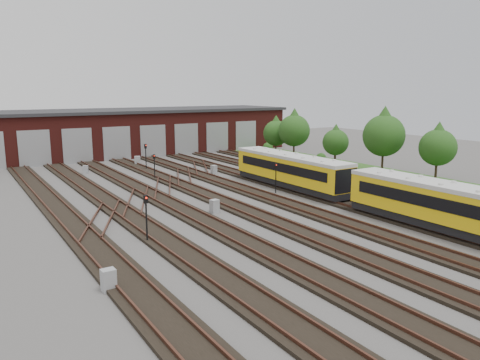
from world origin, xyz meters
TOP-DOWN VIEW (x-y plane):
  - ground at (0.00, 0.00)m, footprint 120.00×120.00m
  - track_network at (-0.17, 0.59)m, footprint 30.40×70.00m
  - maintenance_shed at (-0.01, 39.97)m, footprint 51.00×12.50m
  - grass_verge at (19.00, 10.00)m, footprint 8.00×55.00m
  - metro_train at (6.00, -8.38)m, footprint 2.67×46.13m
  - signal_mast_0 at (-10.98, -0.06)m, footprint 0.26×0.24m
  - signal_mast_1 at (-2.94, 18.75)m, footprint 0.23×0.22m
  - signal_mast_2 at (-1.57, 24.76)m, footprint 0.29×0.28m
  - signal_mast_3 at (3.85, 7.00)m, footprint 0.24×0.23m
  - relay_cabinet_0 at (-15.00, -5.67)m, footprint 0.64×0.54m
  - relay_cabinet_1 at (-8.09, 26.17)m, footprint 0.66×0.62m
  - relay_cabinet_2 at (-4.13, 3.91)m, footprint 0.69×0.61m
  - relay_cabinet_3 at (-1.18, 28.77)m, footprint 0.83×0.78m
  - relay_cabinet_4 at (3.75, 18.29)m, footprint 0.67×0.60m
  - tree_0 at (17.71, 21.88)m, footprint 4.10×4.10m
  - tree_1 at (17.42, 25.47)m, footprint 3.47×3.47m
  - tree_2 at (19.35, 8.49)m, footprint 4.50×4.50m
  - tree_3 at (18.62, 15.10)m, footprint 3.11×3.11m
  - tree_4 at (20.72, 2.78)m, footprint 3.66×3.66m
  - bush_0 at (17.97, -1.50)m, footprint 1.13×1.13m
  - bush_1 at (19.77, 18.85)m, footprint 1.34×1.34m
  - bush_2 at (20.19, 31.24)m, footprint 1.53×1.53m

SIDE VIEW (x-z plane):
  - ground at x=0.00m, z-range 0.00..0.00m
  - grass_verge at x=19.00m, z-range 0.00..0.05m
  - track_network at x=-0.17m, z-range -0.06..0.27m
  - relay_cabinet_1 at x=-8.09m, z-range 0.00..0.88m
  - relay_cabinet_4 at x=3.75m, z-range 0.00..0.97m
  - relay_cabinet_2 at x=-4.13m, z-range 0.00..1.02m
  - relay_cabinet_0 at x=-15.00m, z-range 0.00..1.05m
  - relay_cabinet_3 at x=-1.18m, z-range 0.00..1.11m
  - bush_0 at x=17.97m, z-range 0.00..1.13m
  - bush_1 at x=19.77m, z-range 0.00..1.34m
  - bush_2 at x=20.19m, z-range 0.00..1.53m
  - signal_mast_1 at x=-2.94m, z-range 0.38..3.00m
  - signal_mast_3 at x=3.85m, z-range 0.39..3.08m
  - metro_train at x=6.00m, z-range 0.37..3.28m
  - signal_mast_0 at x=-10.98m, z-range 0.43..3.39m
  - signal_mast_2 at x=-1.57m, z-range 0.44..3.46m
  - maintenance_shed at x=-0.01m, z-range 0.03..6.38m
  - tree_3 at x=18.62m, z-range 0.73..5.89m
  - tree_1 at x=17.42m, z-range 0.82..6.57m
  - tree_4 at x=20.72m, z-range 0.86..6.93m
  - tree_0 at x=17.71m, z-range 0.97..7.77m
  - tree_2 at x=19.35m, z-range 1.06..8.51m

